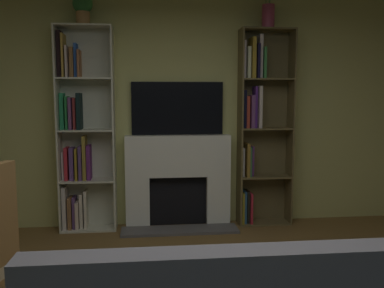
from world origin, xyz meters
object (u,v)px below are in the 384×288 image
at_px(bookshelf_left, 81,136).
at_px(bookshelf_right, 258,124).
at_px(potted_plant, 83,7).
at_px(vase_with_flowers, 268,15).
at_px(tv, 177,108).
at_px(fireplace, 178,179).

height_order(bookshelf_left, bookshelf_right, same).
xyz_separation_m(bookshelf_right, potted_plant, (-1.96, -0.06, 1.27)).
bearing_deg(vase_with_flowers, tv, 173.25).
relative_size(tv, potted_plant, 3.19).
bearing_deg(potted_plant, bookshelf_right, 1.64).
height_order(fireplace, tv, tv).
bearing_deg(tv, potted_plant, -173.28).
relative_size(bookshelf_left, vase_with_flowers, 5.06).
xyz_separation_m(tv, potted_plant, (-1.02, -0.12, 1.09)).
distance_m(bookshelf_right, potted_plant, 2.34).
relative_size(fireplace, vase_with_flowers, 2.92).
relative_size(tv, bookshelf_left, 0.46).
height_order(potted_plant, vase_with_flowers, vase_with_flowers).
xyz_separation_m(bookshelf_left, vase_with_flowers, (2.11, -0.05, 1.35)).
bearing_deg(bookshelf_left, potted_plant, -36.09).
bearing_deg(tv, bookshelf_left, -176.44).
bearing_deg(potted_plant, tv, 6.72).
bearing_deg(fireplace, bookshelf_right, 0.19).
xyz_separation_m(bookshelf_left, bookshelf_right, (2.03, 0.00, 0.13)).
relative_size(fireplace, bookshelf_left, 0.58).
height_order(tv, bookshelf_left, bookshelf_left).
bearing_deg(fireplace, potted_plant, -177.02).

